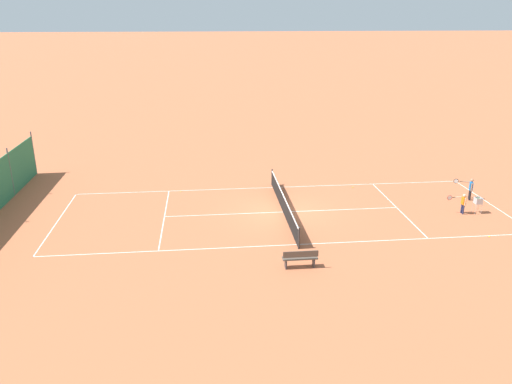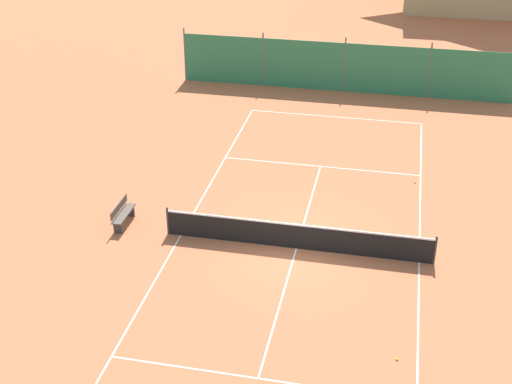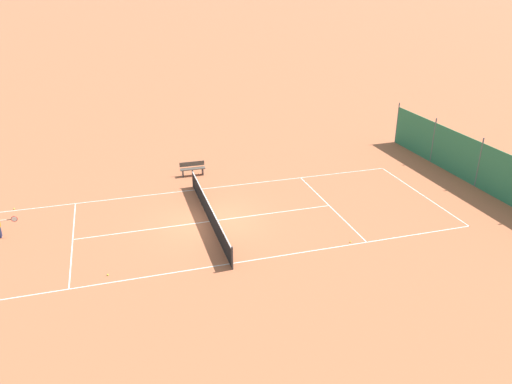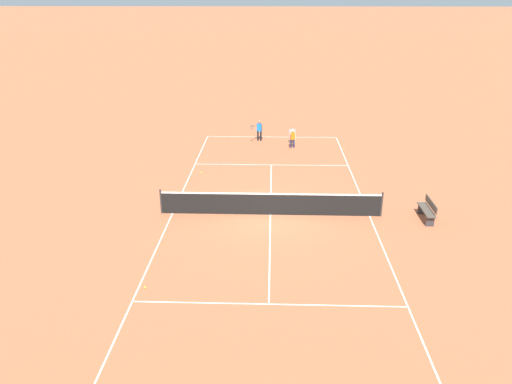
% 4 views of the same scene
% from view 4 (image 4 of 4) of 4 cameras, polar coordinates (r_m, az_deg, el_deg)
% --- Properties ---
extents(ground_plane, '(600.00, 600.00, 0.00)m').
position_cam_4_polar(ground_plane, '(20.77, 1.66, -2.60)').
color(ground_plane, '#B7603D').
extents(court_line_markings, '(8.25, 23.85, 0.01)m').
position_cam_4_polar(court_line_markings, '(20.77, 1.66, -2.59)').
color(court_line_markings, white).
rests_on(court_line_markings, ground).
extents(tennis_net, '(9.18, 0.08, 1.06)m').
position_cam_4_polar(tennis_net, '(20.57, 1.67, -1.33)').
color(tennis_net, '#2D2D2D').
rests_on(tennis_net, ground).
extents(player_near_baseline, '(0.71, 0.98, 1.28)m').
position_cam_4_polar(player_near_baseline, '(30.94, 0.34, 7.21)').
color(player_near_baseline, black).
rests_on(player_near_baseline, ground).
extents(player_far_baseline, '(0.38, 0.96, 1.12)m').
position_cam_4_polar(player_far_baseline, '(29.54, 4.19, 6.26)').
color(player_far_baseline, '#23284C').
rests_on(player_far_baseline, ground).
extents(tennis_ball_far_corner, '(0.07, 0.07, 0.07)m').
position_cam_4_polar(tennis_ball_far_corner, '(29.88, 10.00, 4.91)').
color(tennis_ball_far_corner, '#CCE033').
rests_on(tennis_ball_far_corner, ground).
extents(tennis_ball_mid_court, '(0.07, 0.07, 0.07)m').
position_cam_4_polar(tennis_ball_mid_court, '(25.58, -6.25, 2.20)').
color(tennis_ball_mid_court, '#CCE033').
rests_on(tennis_ball_mid_court, ground).
extents(tennis_ball_alley_left, '(0.07, 0.07, 0.07)m').
position_cam_4_polar(tennis_ball_alley_left, '(16.25, -12.59, -10.60)').
color(tennis_ball_alley_left, '#CCE033').
rests_on(tennis_ball_alley_left, ground).
extents(ball_hopper, '(0.36, 0.36, 0.89)m').
position_cam_4_polar(ball_hopper, '(30.38, 4.16, 6.71)').
color(ball_hopper, '#B7B7BC').
rests_on(ball_hopper, ground).
extents(courtside_bench, '(0.36, 1.50, 0.84)m').
position_cam_4_polar(courtside_bench, '(21.28, 19.02, -1.92)').
color(courtside_bench, '#51473D').
rests_on(courtside_bench, ground).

